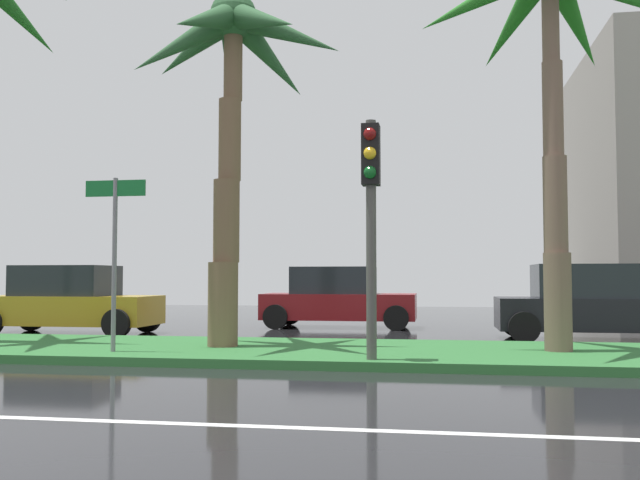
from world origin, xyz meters
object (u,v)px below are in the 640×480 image
object	(u,v)px
palm_tree_centre	(551,23)
car_in_traffic_third	(592,304)
street_name_sign	(115,239)
car_in_traffic_leading	(70,301)
palm_tree_centre_left	(232,70)
traffic_signal_median_right	(371,194)
car_in_traffic_second	(338,298)

from	to	relation	value
palm_tree_centre	car_in_traffic_third	xyz separation A→B (m)	(1.41, 3.89, -5.12)
street_name_sign	car_in_traffic_leading	xyz separation A→B (m)	(-3.65, 5.09, -1.25)
palm_tree_centre_left	traffic_signal_median_right	world-z (taller)	palm_tree_centre_left
traffic_signal_median_right	car_in_traffic_third	distance (m)	7.53
car_in_traffic_second	car_in_traffic_third	world-z (taller)	same
car_in_traffic_third	palm_tree_centre	bearing A→B (deg)	-109.98
palm_tree_centre_left	car_in_traffic_leading	world-z (taller)	palm_tree_centre_left
palm_tree_centre	car_in_traffic_third	world-z (taller)	palm_tree_centre
traffic_signal_median_right	car_in_traffic_second	size ratio (longest dim) A/B	0.87
traffic_signal_median_right	street_name_sign	size ratio (longest dim) A/B	1.25
palm_tree_centre_left	car_in_traffic_third	xyz separation A→B (m)	(7.30, 3.88, -4.57)
car_in_traffic_leading	car_in_traffic_third	world-z (taller)	same
car_in_traffic_third	traffic_signal_median_right	bearing A→B (deg)	-127.83
car_in_traffic_leading	palm_tree_centre_left	bearing A→B (deg)	-34.67
traffic_signal_median_right	car_in_traffic_leading	distance (m)	10.03
traffic_signal_median_right	car_in_traffic_leading	size ratio (longest dim) A/B	0.87
palm_tree_centre_left	palm_tree_centre	bearing A→B (deg)	-0.04
car_in_traffic_leading	car_in_traffic_third	bearing A→B (deg)	0.96
traffic_signal_median_right	car_in_traffic_second	bearing A→B (deg)	101.32
street_name_sign	car_in_traffic_second	size ratio (longest dim) A/B	0.70
car_in_traffic_leading	car_in_traffic_second	world-z (taller)	same
car_in_traffic_second	palm_tree_centre_left	bearing A→B (deg)	-98.65
car_in_traffic_leading	car_in_traffic_second	size ratio (longest dim) A/B	1.00
palm_tree_centre	street_name_sign	bearing A→B (deg)	-169.40
traffic_signal_median_right	car_in_traffic_second	xyz separation A→B (m)	(-1.77, 8.84, -1.91)
car_in_traffic_leading	car_in_traffic_third	distance (m)	12.61
palm_tree_centre_left	car_in_traffic_leading	bearing A→B (deg)	145.33
street_name_sign	car_in_traffic_second	bearing A→B (deg)	72.00
car_in_traffic_leading	traffic_signal_median_right	bearing A→B (deg)	-34.26
traffic_signal_median_right	car_in_traffic_leading	xyz separation A→B (m)	(-8.14, 5.54, -1.91)
street_name_sign	car_in_traffic_leading	bearing A→B (deg)	125.61
car_in_traffic_second	car_in_traffic_leading	bearing A→B (deg)	-152.64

